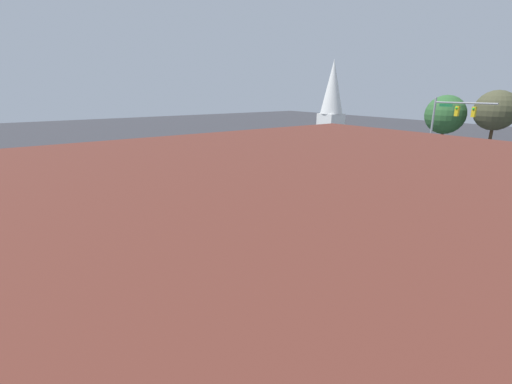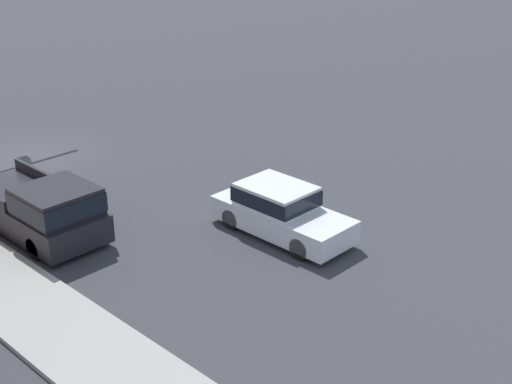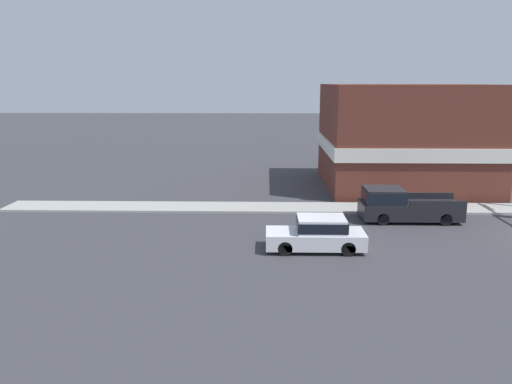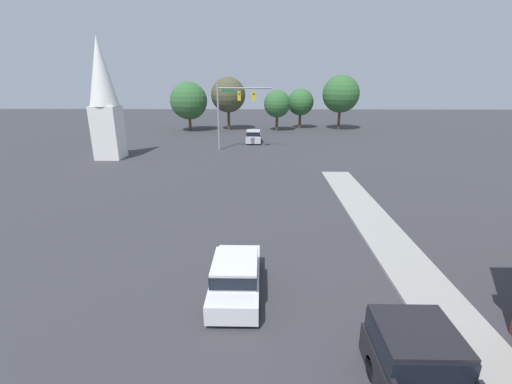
# 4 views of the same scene
# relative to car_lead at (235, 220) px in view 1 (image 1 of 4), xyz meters

# --- Properties ---
(ground_plane) EXTENTS (200.00, 200.00, 0.00)m
(ground_plane) POSITION_rel_car_lead_xyz_m (1.89, -11.63, -0.81)
(ground_plane) COLOR #38383D
(far_signal_assembly) EXTENTS (6.32, 0.49, 7.63)m
(far_signal_assembly) POSITION_rel_car_lead_xyz_m (-2.32, 29.00, 4.65)
(far_signal_assembly) COLOR gray
(far_signal_assembly) RESTS_ON ground
(car_lead) EXTENTS (1.83, 4.53, 1.56)m
(car_lead) POSITION_rel_car_lead_xyz_m (0.00, 0.00, 0.00)
(car_lead) COLOR black
(car_lead) RESTS_ON ground
(car_distant) EXTENTS (1.93, 4.60, 1.63)m
(car_distant) POSITION_rel_car_lead_xyz_m (-0.18, 34.19, 0.03)
(car_distant) COLOR black
(car_distant) RESTS_ON ground
(pickup_truck_parked) EXTENTS (2.14, 5.45, 1.84)m
(pickup_truck_parked) POSITION_rel_car_lead_xyz_m (5.12, -5.13, 0.10)
(pickup_truck_parked) COLOR black
(pickup_truck_parked) RESTS_ON ground
(church_steeple) EXTENTS (2.88, 2.88, 12.17)m
(church_steeple) POSITION_rel_car_lead_xyz_m (-15.22, 24.27, 5.56)
(church_steeple) COLOR white
(church_steeple) RESTS_ON ground
(backdrop_tree_left_far) EXTENTS (5.92, 5.92, 7.75)m
(backdrop_tree_left_far) POSITION_rel_car_lead_xyz_m (-10.90, 45.09, 3.98)
(backdrop_tree_left_far) COLOR #4C3823
(backdrop_tree_left_far) RESTS_ON ground
(backdrop_tree_left_mid) EXTENTS (5.64, 5.64, 8.48)m
(backdrop_tree_left_mid) POSITION_rel_car_lead_xyz_m (-4.63, 46.46, 4.84)
(backdrop_tree_left_mid) COLOR #4C3823
(backdrop_tree_left_mid) RESTS_ON ground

